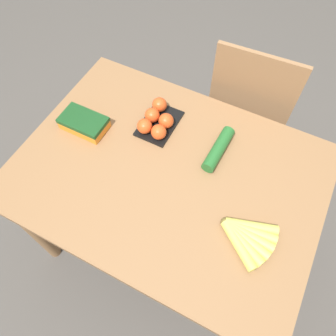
{
  "coord_description": "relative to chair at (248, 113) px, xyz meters",
  "views": [
    {
      "loc": [
        0.3,
        -0.58,
        1.88
      ],
      "look_at": [
        0.0,
        0.0,
        0.8
      ],
      "focal_mm": 35.0,
      "sensor_mm": 36.0,
      "label": 1
    }
  ],
  "objects": [
    {
      "name": "dining_table",
      "position": [
        -0.15,
        -0.65,
        0.14
      ],
      "size": [
        1.2,
        0.88,
        0.77
      ],
      "color": "olive",
      "rests_on": "ground_plane"
    },
    {
      "name": "carrot_bag",
      "position": [
        -0.57,
        -0.62,
        0.28
      ],
      "size": [
        0.19,
        0.12,
        0.06
      ],
      "color": "orange",
      "rests_on": "dining_table"
    },
    {
      "name": "banana_bunch",
      "position": [
        0.21,
        -0.77,
        0.27
      ],
      "size": [
        0.2,
        0.2,
        0.04
      ],
      "color": "brown",
      "rests_on": "dining_table"
    },
    {
      "name": "cucumber_near",
      "position": [
        -0.01,
        -0.48,
        0.28
      ],
      "size": [
        0.06,
        0.21,
        0.05
      ],
      "color": "#236028",
      "rests_on": "dining_table"
    },
    {
      "name": "chair",
      "position": [
        0.0,
        0.0,
        0.0
      ],
      "size": [
        0.44,
        0.42,
        1.0
      ],
      "rotation": [
        0.0,
        0.0,
        3.19
      ],
      "color": "#8E6642",
      "rests_on": "ground_plane"
    },
    {
      "name": "ground_plane",
      "position": [
        -0.15,
        -0.65,
        -0.52
      ],
      "size": [
        12.0,
        12.0,
        0.0
      ],
      "primitive_type": "plane",
      "color": "#4C4742"
    },
    {
      "name": "tomato_pack",
      "position": [
        -0.3,
        -0.47,
        0.29
      ],
      "size": [
        0.14,
        0.21,
        0.07
      ],
      "color": "black",
      "rests_on": "dining_table"
    }
  ]
}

